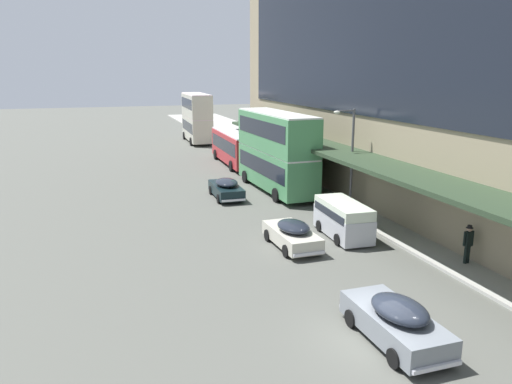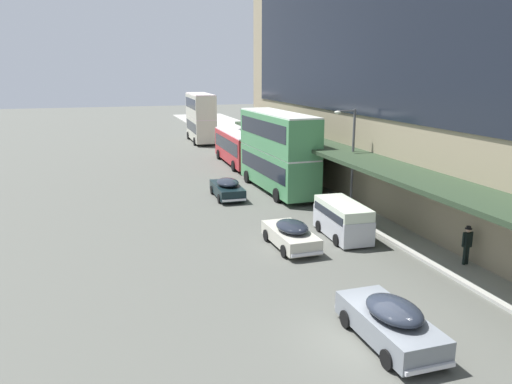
% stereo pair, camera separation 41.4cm
% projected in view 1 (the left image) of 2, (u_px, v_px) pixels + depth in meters
% --- Properties ---
extents(ground, '(240.00, 240.00, 0.00)m').
position_uv_depth(ground, '(379.00, 341.00, 16.99)').
color(ground, '#54564E').
extents(transit_bus_kerbside_front, '(3.04, 10.36, 5.96)m').
position_uv_depth(transit_bus_kerbside_front, '(276.00, 149.00, 37.45)').
color(transit_bus_kerbside_front, '#468C56').
rests_on(transit_bus_kerbside_front, ground).
extents(transit_bus_kerbside_rear, '(2.83, 10.38, 3.18)m').
position_uv_depth(transit_bus_kerbside_rear, '(235.00, 146.00, 48.40)').
color(transit_bus_kerbside_rear, '#AC262B').
rests_on(transit_bus_kerbside_rear, ground).
extents(transit_bus_kerbside_far, '(3.00, 9.40, 6.14)m').
position_uv_depth(transit_bus_kerbside_far, '(197.00, 116.00, 63.40)').
color(transit_bus_kerbside_far, beige).
rests_on(transit_bus_kerbside_far, ground).
extents(sedan_lead_near, '(2.00, 4.59, 1.59)m').
position_uv_depth(sedan_lead_near, '(396.00, 321.00, 16.73)').
color(sedan_lead_near, gray).
rests_on(sedan_lead_near, ground).
extents(sedan_trailing_mid, '(1.97, 4.62, 1.44)m').
position_uv_depth(sedan_trailing_mid, '(226.00, 188.00, 35.86)').
color(sedan_trailing_mid, black).
rests_on(sedan_trailing_mid, ground).
extents(sedan_lead_mid, '(1.96, 4.40, 1.46)m').
position_uv_depth(sedan_lead_mid, '(292.00, 234.00, 25.81)').
color(sedan_lead_mid, beige).
rests_on(sedan_lead_mid, ground).
extents(vw_van, '(2.05, 4.62, 1.96)m').
position_uv_depth(vw_van, '(342.00, 217.00, 27.48)').
color(vw_van, silver).
rests_on(vw_van, ground).
extents(pedestrian_at_kerb, '(0.62, 0.33, 1.86)m').
position_uv_depth(pedestrian_at_kerb, '(468.00, 242.00, 23.21)').
color(pedestrian_at_kerb, black).
rests_on(pedestrian_at_kerb, sidewalk_kerb).
extents(street_lamp, '(1.50, 0.28, 6.46)m').
position_uv_depth(street_lamp, '(350.00, 151.00, 31.96)').
color(street_lamp, '#4C4C51').
rests_on(street_lamp, sidewalk_kerb).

